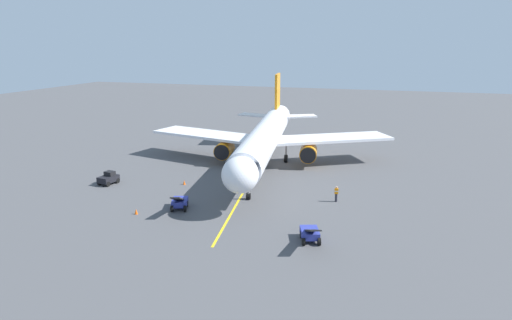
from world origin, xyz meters
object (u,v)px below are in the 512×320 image
ground_crew_marshaller (336,194)px  belt_loader_portside (310,233)px  safety_cone_nose_right (136,211)px  safety_cone_nose_left (184,182)px  tug_starboard_side (109,178)px  airplane (265,138)px  belt_loader_near_nose (179,202)px

ground_crew_marshaller → belt_loader_portside: (0.61, 10.81, -0.17)m
ground_crew_marshaller → safety_cone_nose_right: 20.67m
safety_cone_nose_left → ground_crew_marshaller: bearing=178.3°
ground_crew_marshaller → tug_starboard_side: 26.87m
airplane → belt_loader_portside: airplane is taller
airplane → safety_cone_nose_right: (6.87, 21.21, -3.73)m
ground_crew_marshaller → belt_loader_portside: 10.83m
belt_loader_near_nose → belt_loader_portside: same height
belt_loader_near_nose → safety_cone_nose_left: size_ratio=8.57×
airplane → tug_starboard_side: size_ratio=16.05×
safety_cone_nose_right → tug_starboard_side: bearing=-42.2°
belt_loader_near_nose → safety_cone_nose_right: bearing=38.4°
belt_loader_near_nose → tug_starboard_side: belt_loader_near_nose is taller
safety_cone_nose_left → belt_loader_portside: bearing=147.0°
airplane → belt_loader_near_nose: bearing=79.3°
tug_starboard_side → safety_cone_nose_left: tug_starboard_side is taller
airplane → ground_crew_marshaller: bearing=134.7°
belt_loader_near_nose → ground_crew_marshaller: bearing=-154.4°
airplane → belt_loader_portside: bearing=115.7°
tug_starboard_side → belt_loader_portside: bearing=161.4°
airplane → ground_crew_marshaller: airplane is taller
safety_cone_nose_left → safety_cone_nose_right: (0.10, 10.32, 0.00)m
airplane → tug_starboard_side: (15.46, 13.41, -3.30)m
ground_crew_marshaller → safety_cone_nose_right: (18.21, 9.77, -0.61)m
airplane → belt_loader_near_nose: airplane is taller
belt_loader_portside → safety_cone_nose_left: bearing=-33.0°
airplane → belt_loader_near_nose: 19.14m
belt_loader_portside → ground_crew_marshaller: bearing=-93.2°
ground_crew_marshaller → belt_loader_near_nose: 16.43m
belt_loader_near_nose → safety_cone_nose_right: 4.34m
airplane → tug_starboard_side: 20.73m
tug_starboard_side → safety_cone_nose_left: 9.07m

